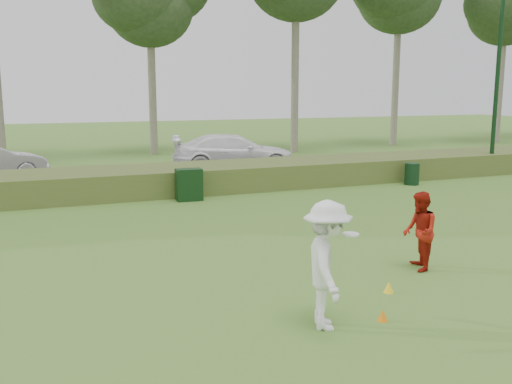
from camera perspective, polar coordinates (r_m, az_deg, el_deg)
name	(u,v)px	position (r m, az deg, el deg)	size (l,w,h in m)	color
ground	(343,304)	(10.14, 8.72, -10.98)	(120.00, 120.00, 0.00)	#3F6E24
reed_strip	(173,179)	(20.93, -8.29, 1.28)	(80.00, 3.00, 0.90)	#465923
park_road	(146,172)	(25.82, -10.95, 1.93)	(80.00, 6.00, 0.06)	#2D2D2D
lamp_post	(500,43)	(26.95, 23.20, 13.51)	(0.70, 0.70, 8.18)	black
tree_7	(506,5)	(44.08, 23.73, 16.76)	(6.50, 6.50, 12.50)	gray
player_white	(327,265)	(8.84, 7.13, -7.26)	(1.16, 1.47, 2.00)	white
player_red	(420,231)	(12.07, 16.06, -3.79)	(0.79, 0.61, 1.62)	#9D180D
cone_orange	(383,315)	(9.52, 12.55, -11.94)	(0.17, 0.17, 0.19)	orange
cone_yellow	(389,287)	(10.79, 13.13, -9.25)	(0.19, 0.19, 0.21)	yellow
utility_cabinet	(189,185)	(19.11, -6.72, 0.73)	(0.85, 0.53, 1.07)	black
trash_bin	(412,174)	(23.02, 15.33, 1.76)	(0.56, 0.56, 0.84)	black
car_right	(234,152)	(25.90, -2.23, 4.00)	(2.26, 5.55, 1.61)	white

